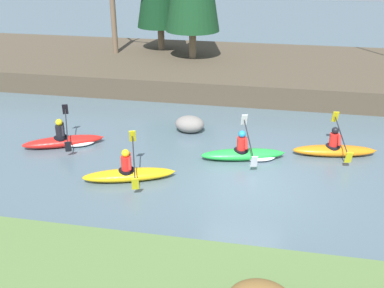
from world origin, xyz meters
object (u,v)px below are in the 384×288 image
(kayaker_trailing, at_px, (129,173))
(kayaker_far_back, at_px, (66,140))
(kayaker_middle, at_px, (246,153))
(boulder_midstream, at_px, (190,124))
(kayaker_lead, at_px, (335,149))

(kayaker_trailing, bearing_deg, kayaker_far_back, 127.46)
(kayaker_middle, distance_m, kayaker_trailing, 3.87)
(boulder_midstream, bearing_deg, kayaker_lead, -11.73)
(kayaker_lead, height_order, kayaker_middle, same)
(kayaker_lead, distance_m, boulder_midstream, 5.21)
(kayaker_trailing, xyz_separation_m, boulder_midstream, (1.04, 3.94, 0.08))
(kayaker_far_back, height_order, boulder_midstream, kayaker_far_back)
(kayaker_far_back, bearing_deg, kayaker_lead, -19.84)
(kayaker_lead, xyz_separation_m, boulder_midstream, (-5.10, 1.06, 0.08))
(kayaker_middle, relative_size, boulder_midstream, 2.57)
(kayaker_far_back, distance_m, boulder_midstream, 4.44)
(kayaker_middle, height_order, kayaker_trailing, same)
(kayaker_middle, height_order, boulder_midstream, kayaker_middle)
(boulder_midstream, bearing_deg, kayaker_middle, -40.16)
(kayaker_lead, distance_m, kayaker_far_back, 9.10)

